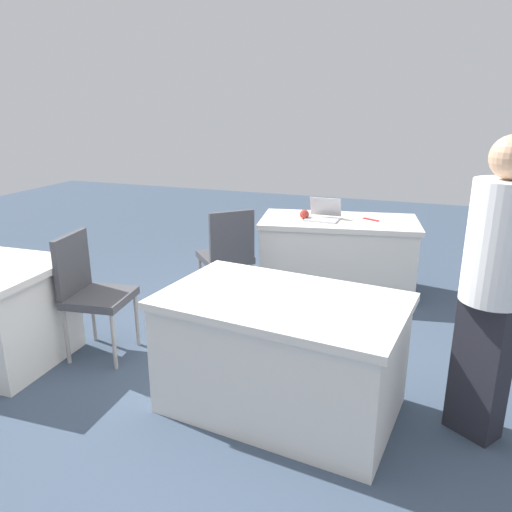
{
  "coord_description": "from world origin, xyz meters",
  "views": [
    {
      "loc": [
        -1.2,
        2.68,
        1.88
      ],
      "look_at": [
        -0.13,
        -0.25,
        0.9
      ],
      "focal_mm": 34.83,
      "sensor_mm": 36.0,
      "label": 1
    }
  ],
  "objects_px": {
    "chair_near_front": "(227,252)",
    "scissors_red": "(371,219)",
    "table_foreground": "(337,255)",
    "laptop_silver": "(323,216)",
    "yarn_ball": "(305,214)",
    "table_mid_right": "(281,353)",
    "chair_tucked_right": "(90,288)",
    "person_attendee_browsing": "(494,279)"
  },
  "relations": [
    {
      "from": "laptop_silver",
      "to": "scissors_red",
      "type": "relative_size",
      "value": 1.8
    },
    {
      "from": "table_foreground",
      "to": "chair_tucked_right",
      "type": "relative_size",
      "value": 1.75
    },
    {
      "from": "table_foreground",
      "to": "chair_near_front",
      "type": "distance_m",
      "value": 1.18
    },
    {
      "from": "table_foreground",
      "to": "chair_tucked_right",
      "type": "xyz_separation_m",
      "value": [
        1.49,
        1.97,
        0.16
      ]
    },
    {
      "from": "chair_near_front",
      "to": "scissors_red",
      "type": "relative_size",
      "value": 5.28
    },
    {
      "from": "laptop_silver",
      "to": "yarn_ball",
      "type": "height_order",
      "value": "laptop_silver"
    },
    {
      "from": "scissors_red",
      "to": "yarn_ball",
      "type": "bearing_deg",
      "value": -135.55
    },
    {
      "from": "person_attendee_browsing",
      "to": "chair_near_front",
      "type": "bearing_deg",
      "value": -176.26
    },
    {
      "from": "chair_near_front",
      "to": "laptop_silver",
      "type": "xyz_separation_m",
      "value": [
        -0.73,
        -0.71,
        0.25
      ]
    },
    {
      "from": "scissors_red",
      "to": "person_attendee_browsing",
      "type": "bearing_deg",
      "value": -37.86
    },
    {
      "from": "chair_near_front",
      "to": "person_attendee_browsing",
      "type": "bearing_deg",
      "value": -73.89
    },
    {
      "from": "table_mid_right",
      "to": "chair_tucked_right",
      "type": "xyz_separation_m",
      "value": [
        1.56,
        -0.19,
        0.16
      ]
    },
    {
      "from": "table_foreground",
      "to": "laptop_silver",
      "type": "height_order",
      "value": "laptop_silver"
    },
    {
      "from": "yarn_ball",
      "to": "table_mid_right",
      "type": "bearing_deg",
      "value": 100.98
    },
    {
      "from": "person_attendee_browsing",
      "to": "table_mid_right",
      "type": "bearing_deg",
      "value": -138.47
    },
    {
      "from": "chair_near_front",
      "to": "scissors_red",
      "type": "distance_m",
      "value": 1.47
    },
    {
      "from": "table_mid_right",
      "to": "laptop_silver",
      "type": "relative_size",
      "value": 4.8
    },
    {
      "from": "chair_tucked_right",
      "to": "yarn_ball",
      "type": "relative_size",
      "value": 10.2
    },
    {
      "from": "table_mid_right",
      "to": "chair_near_front",
      "type": "bearing_deg",
      "value": -55.41
    },
    {
      "from": "table_mid_right",
      "to": "scissors_red",
      "type": "xyz_separation_m",
      "value": [
        -0.23,
        -2.24,
        0.38
      ]
    },
    {
      "from": "table_foreground",
      "to": "yarn_ball",
      "type": "xyz_separation_m",
      "value": [
        0.33,
        0.1,
        0.42
      ]
    },
    {
      "from": "chair_near_front",
      "to": "yarn_ball",
      "type": "height_order",
      "value": "chair_near_front"
    },
    {
      "from": "table_foreground",
      "to": "laptop_silver",
      "type": "relative_size",
      "value": 5.1
    },
    {
      "from": "table_foreground",
      "to": "person_attendee_browsing",
      "type": "xyz_separation_m",
      "value": [
        -1.21,
        2.01,
        0.59
      ]
    },
    {
      "from": "chair_tucked_right",
      "to": "table_foreground",
      "type": "bearing_deg",
      "value": 135.09
    },
    {
      "from": "table_mid_right",
      "to": "scissors_red",
      "type": "relative_size",
      "value": 8.63
    },
    {
      "from": "person_attendee_browsing",
      "to": "scissors_red",
      "type": "height_order",
      "value": "person_attendee_browsing"
    },
    {
      "from": "chair_near_front",
      "to": "chair_tucked_right",
      "type": "height_order",
      "value": "chair_near_front"
    },
    {
      "from": "laptop_silver",
      "to": "person_attendee_browsing",
      "type": "bearing_deg",
      "value": 126.06
    },
    {
      "from": "scissors_red",
      "to": "chair_near_front",
      "type": "bearing_deg",
      "value": -115.53
    },
    {
      "from": "chair_tucked_right",
      "to": "person_attendee_browsing",
      "type": "bearing_deg",
      "value": 81.37
    },
    {
      "from": "yarn_ball",
      "to": "scissors_red",
      "type": "distance_m",
      "value": 0.66
    },
    {
      "from": "chair_tucked_right",
      "to": "laptop_silver",
      "type": "distance_m",
      "value": 2.34
    },
    {
      "from": "table_mid_right",
      "to": "yarn_ball",
      "type": "xyz_separation_m",
      "value": [
        0.4,
        -2.06,
        0.42
      ]
    },
    {
      "from": "laptop_silver",
      "to": "scissors_red",
      "type": "height_order",
      "value": "laptop_silver"
    },
    {
      "from": "table_mid_right",
      "to": "person_attendee_browsing",
      "type": "distance_m",
      "value": 1.29
    },
    {
      "from": "chair_near_front",
      "to": "laptop_silver",
      "type": "distance_m",
      "value": 1.05
    },
    {
      "from": "chair_near_front",
      "to": "chair_tucked_right",
      "type": "relative_size",
      "value": 1.01
    },
    {
      "from": "table_foreground",
      "to": "table_mid_right",
      "type": "relative_size",
      "value": 1.06
    },
    {
      "from": "table_mid_right",
      "to": "chair_tucked_right",
      "type": "height_order",
      "value": "chair_tucked_right"
    },
    {
      "from": "yarn_ball",
      "to": "laptop_silver",
      "type": "bearing_deg",
      "value": -168.76
    },
    {
      "from": "laptop_silver",
      "to": "scissors_red",
      "type": "xyz_separation_m",
      "value": [
        -0.45,
        -0.14,
        -0.04
      ]
    }
  ]
}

